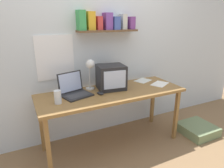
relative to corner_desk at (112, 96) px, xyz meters
name	(u,v)px	position (x,y,z in m)	size (l,w,h in m)	color
ground_plane	(112,144)	(0.00, 0.00, -0.69)	(12.00, 12.00, 0.00)	#8F6C49
back_wall	(98,43)	(0.00, 0.44, 0.61)	(5.60, 0.24, 2.60)	silver
corner_desk	(112,96)	(0.00, 0.00, 0.00)	(1.83, 0.65, 0.76)	olive
crt_monitor	(111,77)	(0.04, 0.11, 0.22)	(0.37, 0.34, 0.31)	#232326
laptop	(74,89)	(-0.45, 0.10, 0.13)	(0.38, 0.36, 0.26)	#232326
desk_lamp	(90,68)	(-0.22, 0.16, 0.36)	(0.12, 0.18, 0.40)	silver
juice_glass	(58,98)	(-0.68, -0.07, 0.13)	(0.08, 0.08, 0.15)	white
computer_mouse	(100,93)	(-0.17, -0.03, 0.08)	(0.08, 0.12, 0.03)	#232326
open_notebook	(160,84)	(0.73, -0.02, 0.07)	(0.31, 0.28, 0.00)	white
loose_paper_near_laptop	(143,81)	(0.61, 0.21, 0.07)	(0.28, 0.25, 0.00)	white
floor_cushion	(197,129)	(1.25, -0.32, -0.63)	(0.46, 0.46, 0.13)	#74885C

